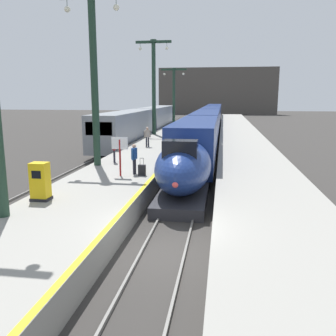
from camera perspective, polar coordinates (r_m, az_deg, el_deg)
ground_plane at (r=12.75m, az=-0.78°, el=-13.43°), size 260.00×260.00×0.00m
platform_left at (r=36.98m, az=-0.75°, el=3.78°), size 4.80×110.00×1.05m
platform_right at (r=36.56m, az=11.91°, el=3.45°), size 4.80×110.00×1.05m
platform_left_safety_stripe at (r=36.62m, az=2.79°, el=4.53°), size 0.20×107.80×0.01m
rail_main_left at (r=39.37m, az=4.66°, el=3.52°), size 0.08×110.00×0.12m
rail_main_right at (r=39.30m, az=6.85°, el=3.46°), size 0.08×110.00×0.12m
rail_secondary_left at (r=40.73m, az=-6.81°, el=3.73°), size 0.08×110.00×0.12m
rail_secondary_right at (r=40.36m, az=-4.75°, el=3.70°), size 0.08×110.00×0.12m
highspeed_train_main at (r=51.55m, az=6.51°, el=7.44°), size 2.92×75.30×3.60m
regional_train_adjacent at (r=47.57m, az=-3.60°, el=7.36°), size 2.85×36.60×3.80m
station_column_mid at (r=23.02m, az=-11.68°, el=15.60°), size 4.00×0.68×10.30m
station_column_far at (r=41.67m, az=-2.28°, el=13.87°), size 4.00×0.68×10.45m
station_column_distant at (r=58.39m, az=0.93°, el=12.21°), size 4.00×0.68×8.71m
passenger_near_edge at (r=20.17m, az=-5.36°, el=1.82°), size 0.26×0.57×1.69m
passenger_mid_platform at (r=23.88m, az=-8.53°, el=3.21°), size 0.33×0.55×1.69m
passenger_far_waiting at (r=31.16m, az=-3.29°, el=5.17°), size 0.55×0.32×1.69m
rolling_suitcase at (r=19.84m, az=-4.15°, el=-0.33°), size 0.40×0.22×0.98m
ticket_machine_yellow at (r=15.92m, az=-19.57°, el=-2.24°), size 0.76×0.62×1.60m
departure_info_board at (r=19.67m, az=-7.63°, el=3.05°), size 0.90×0.10×2.12m
terminus_back_wall at (r=113.46m, az=7.79°, el=11.98°), size 36.00×2.00×14.00m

